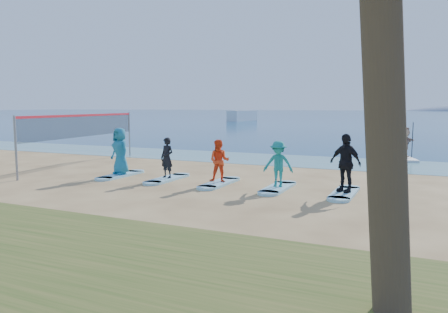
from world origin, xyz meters
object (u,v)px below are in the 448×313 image
at_px(volleyball_net, 84,126).
at_px(surfboard_3, 278,188).
at_px(student_2, 219,161).
at_px(surfboard_0, 121,175).
at_px(student_3, 278,164).
at_px(paddleboarder, 405,142).
at_px(boat_offshore_a, 242,121).
at_px(student_4, 345,163).
at_px(paddleboard, 404,158).
at_px(surfboard_1, 167,179).
at_px(student_0, 120,151).
at_px(surfboard_4, 344,193).
at_px(surfboard_2, 219,183).
at_px(student_1, 167,158).

xyz_separation_m(volleyball_net, surfboard_3, (10.38, -1.94, -1.86)).
height_order(volleyball_net, student_2, volleyball_net).
height_order(surfboard_0, student_3, student_3).
height_order(paddleboarder, boat_offshore_a, paddleboarder).
xyz_separation_m(student_3, student_4, (2.24, 0.00, 0.15)).
height_order(paddleboard, surfboard_1, paddleboard).
height_order(paddleboard, surfboard_0, paddleboard).
bearing_deg(student_0, surfboard_4, 18.15).
bearing_deg(surfboard_2, student_2, 0.00).
bearing_deg(boat_offshore_a, student_2, -63.80).
relative_size(volleyball_net, surfboard_3, 4.08).
height_order(paddleboarder, student_2, paddleboarder).
bearing_deg(student_3, boat_offshore_a, 105.71).
relative_size(surfboard_0, student_3, 1.39).
bearing_deg(volleyball_net, surfboard_1, -18.19).
relative_size(paddleboard, student_1, 1.91).
relative_size(paddleboard, surfboard_4, 1.36).
bearing_deg(student_4, paddleboard, 107.06).
relative_size(student_1, surfboard_2, 0.71).
bearing_deg(student_3, surfboard_0, 172.35).
relative_size(volleyball_net, student_3, 5.68).
distance_m(student_0, surfboard_1, 2.45).
xyz_separation_m(volleyball_net, student_0, (3.65, -1.94, -0.87)).
bearing_deg(boat_offshore_a, surfboard_4, -60.48).
xyz_separation_m(surfboard_0, student_2, (4.49, 0.00, 0.82)).
distance_m(surfboard_1, surfboard_2, 2.24).
bearing_deg(student_0, boat_offshore_a, 126.35).
xyz_separation_m(student_2, student_4, (4.49, 0.00, 0.17)).
xyz_separation_m(paddleboard, surfboard_0, (-10.32, -11.10, -0.01)).
xyz_separation_m(volleyball_net, surfboard_0, (3.65, -1.94, -1.86)).
bearing_deg(surfboard_0, student_4, 0.00).
distance_m(volleyball_net, surfboard_3, 10.72).
xyz_separation_m(volleyball_net, boat_offshore_a, (-17.79, 63.27, -1.90)).
relative_size(surfboard_1, student_2, 1.42).
bearing_deg(surfboard_3, student_3, 0.00).
height_order(paddleboard, student_1, student_1).
bearing_deg(student_3, surfboard_1, 172.35).
xyz_separation_m(volleyball_net, surfboard_2, (8.13, -1.94, -1.86)).
xyz_separation_m(surfboard_3, surfboard_4, (2.24, 0.00, 0.00)).
xyz_separation_m(boat_offshore_a, student_3, (28.17, -65.20, 0.88)).
distance_m(volleyball_net, student_3, 10.60).
height_order(student_3, surfboard_4, student_3).
height_order(surfboard_3, student_4, student_4).
relative_size(surfboard_0, student_4, 1.16).
relative_size(student_1, student_2, 1.01).
distance_m(paddleboard, student_1, 13.76).
bearing_deg(surfboard_4, surfboard_3, 180.00).
bearing_deg(surfboard_3, paddleboard, 72.08).
distance_m(surfboard_2, student_3, 2.39).
bearing_deg(student_1, volleyball_net, 173.33).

